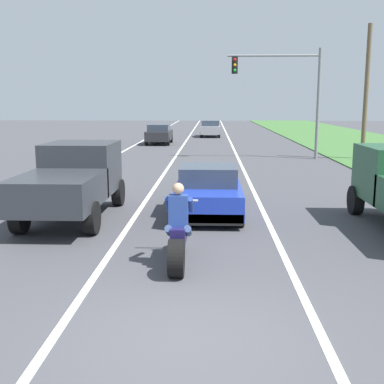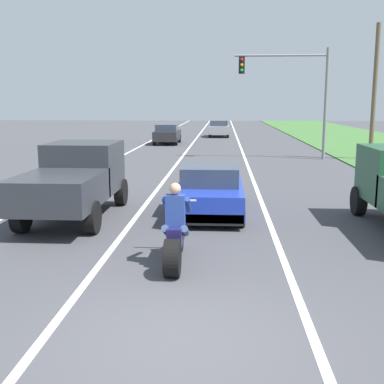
{
  "view_description": "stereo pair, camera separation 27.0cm",
  "coord_description": "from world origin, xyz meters",
  "px_view_note": "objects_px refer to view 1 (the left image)",
  "views": [
    {
      "loc": [
        0.3,
        -5.96,
        3.09
      ],
      "look_at": [
        -0.16,
        5.42,
        1.0
      ],
      "focal_mm": 45.56,
      "sensor_mm": 36.0,
      "label": 1
    },
    {
      "loc": [
        0.57,
        -5.95,
        3.09
      ],
      "look_at": [
        -0.16,
        5.42,
        1.0
      ],
      "focal_mm": 45.56,
      "sensor_mm": 36.0,
      "label": 2
    }
  ],
  "objects_px": {
    "motorcycle_with_rider": "(178,236)",
    "distant_car_far_ahead": "(159,134)",
    "pickup_truck_left_lane_dark_grey": "(73,178)",
    "traffic_light_mast_near": "(290,85)",
    "sports_car_blue": "(208,191)",
    "distant_car_further_ahead": "(210,128)"
  },
  "relations": [
    {
      "from": "traffic_light_mast_near",
      "to": "distant_car_further_ahead",
      "type": "height_order",
      "value": "traffic_light_mast_near"
    },
    {
      "from": "sports_car_blue",
      "to": "distant_car_far_ahead",
      "type": "xyz_separation_m",
      "value": [
        -3.9,
        23.37,
        0.14
      ]
    },
    {
      "from": "motorcycle_with_rider",
      "to": "traffic_light_mast_near",
      "type": "height_order",
      "value": "traffic_light_mast_near"
    },
    {
      "from": "motorcycle_with_rider",
      "to": "distant_car_far_ahead",
      "type": "height_order",
      "value": "motorcycle_with_rider"
    },
    {
      "from": "distant_car_far_ahead",
      "to": "motorcycle_with_rider",
      "type": "bearing_deg",
      "value": -83.15
    },
    {
      "from": "motorcycle_with_rider",
      "to": "pickup_truck_left_lane_dark_grey",
      "type": "bearing_deg",
      "value": 128.97
    },
    {
      "from": "traffic_light_mast_near",
      "to": "distant_car_far_ahead",
      "type": "relative_size",
      "value": 1.5
    },
    {
      "from": "sports_car_blue",
      "to": "traffic_light_mast_near",
      "type": "distance_m",
      "value": 14.81
    },
    {
      "from": "motorcycle_with_rider",
      "to": "traffic_light_mast_near",
      "type": "xyz_separation_m",
      "value": [
        4.85,
        18.39,
        3.44
      ]
    },
    {
      "from": "sports_car_blue",
      "to": "pickup_truck_left_lane_dark_grey",
      "type": "height_order",
      "value": "pickup_truck_left_lane_dark_grey"
    },
    {
      "from": "traffic_light_mast_near",
      "to": "distant_car_far_ahead",
      "type": "bearing_deg",
      "value": 130.51
    },
    {
      "from": "pickup_truck_left_lane_dark_grey",
      "to": "traffic_light_mast_near",
      "type": "bearing_deg",
      "value": 61.42
    },
    {
      "from": "motorcycle_with_rider",
      "to": "distant_car_far_ahead",
      "type": "bearing_deg",
      "value": 96.85
    },
    {
      "from": "sports_car_blue",
      "to": "distant_car_further_ahead",
      "type": "bearing_deg",
      "value": 90.09
    },
    {
      "from": "motorcycle_with_rider",
      "to": "sports_car_blue",
      "type": "xyz_separation_m",
      "value": [
        0.53,
        4.63,
        0.04
      ]
    },
    {
      "from": "sports_car_blue",
      "to": "distant_car_far_ahead",
      "type": "distance_m",
      "value": 23.69
    },
    {
      "from": "sports_car_blue",
      "to": "motorcycle_with_rider",
      "type": "bearing_deg",
      "value": -96.58
    },
    {
      "from": "motorcycle_with_rider",
      "to": "distant_car_far_ahead",
      "type": "xyz_separation_m",
      "value": [
        -3.36,
        27.99,
        0.18
      ]
    },
    {
      "from": "motorcycle_with_rider",
      "to": "traffic_light_mast_near",
      "type": "distance_m",
      "value": 19.32
    },
    {
      "from": "pickup_truck_left_lane_dark_grey",
      "to": "distant_car_further_ahead",
      "type": "relative_size",
      "value": 1.2
    },
    {
      "from": "traffic_light_mast_near",
      "to": "distant_car_far_ahead",
      "type": "xyz_separation_m",
      "value": [
        -8.21,
        9.61,
        -3.26
      ]
    },
    {
      "from": "motorcycle_with_rider",
      "to": "distant_car_further_ahead",
      "type": "height_order",
      "value": "motorcycle_with_rider"
    }
  ]
}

